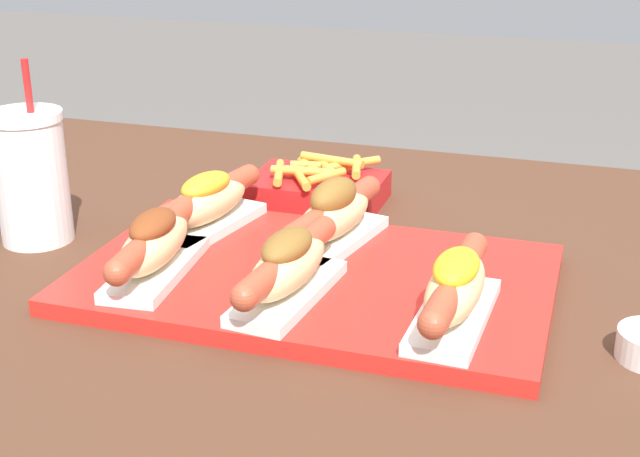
{
  "coord_description": "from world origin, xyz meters",
  "views": [
    {
      "loc": [
        0.22,
        -0.86,
        1.16
      ],
      "look_at": [
        -0.04,
        -0.04,
        0.82
      ],
      "focal_mm": 50.0,
      "sensor_mm": 36.0,
      "label": 1
    }
  ],
  "objects_px": {
    "hot_dog_0": "(154,244)",
    "hot_dog_4": "(333,215)",
    "hot_dog_3": "(207,203)",
    "drink_cup": "(31,177)",
    "hot_dog_2": "(455,289)",
    "hot_dog_1": "(288,267)",
    "serving_tray": "(314,279)",
    "fries_basket": "(318,188)"
  },
  "relations": [
    {
      "from": "hot_dog_1",
      "to": "hot_dog_4",
      "type": "bearing_deg",
      "value": 88.89
    },
    {
      "from": "hot_dog_4",
      "to": "hot_dog_2",
      "type": "bearing_deg",
      "value": -41.41
    },
    {
      "from": "hot_dog_1",
      "to": "hot_dog_2",
      "type": "relative_size",
      "value": 1.0
    },
    {
      "from": "hot_dog_4",
      "to": "hot_dog_1",
      "type": "bearing_deg",
      "value": -91.11
    },
    {
      "from": "serving_tray",
      "to": "hot_dog_0",
      "type": "distance_m",
      "value": 0.17
    },
    {
      "from": "hot_dog_4",
      "to": "fries_basket",
      "type": "bearing_deg",
      "value": 113.48
    },
    {
      "from": "hot_dog_0",
      "to": "hot_dog_1",
      "type": "height_order",
      "value": "hot_dog_1"
    },
    {
      "from": "hot_dog_0",
      "to": "fries_basket",
      "type": "distance_m",
      "value": 0.31
    },
    {
      "from": "hot_dog_2",
      "to": "hot_dog_4",
      "type": "height_order",
      "value": "hot_dog_4"
    },
    {
      "from": "hot_dog_3",
      "to": "hot_dog_4",
      "type": "height_order",
      "value": "hot_dog_4"
    },
    {
      "from": "hot_dog_0",
      "to": "hot_dog_2",
      "type": "xyz_separation_m",
      "value": [
        0.31,
        -0.01,
        0.0
      ]
    },
    {
      "from": "hot_dog_2",
      "to": "drink_cup",
      "type": "height_order",
      "value": "drink_cup"
    },
    {
      "from": "hot_dog_1",
      "to": "hot_dog_2",
      "type": "height_order",
      "value": "hot_dog_1"
    },
    {
      "from": "hot_dog_2",
      "to": "drink_cup",
      "type": "bearing_deg",
      "value": 170.05
    },
    {
      "from": "hot_dog_3",
      "to": "hot_dog_4",
      "type": "distance_m",
      "value": 0.15
    },
    {
      "from": "hot_dog_4",
      "to": "serving_tray",
      "type": "bearing_deg",
      "value": -88.71
    },
    {
      "from": "drink_cup",
      "to": "fries_basket",
      "type": "relative_size",
      "value": 1.26
    },
    {
      "from": "hot_dog_4",
      "to": "drink_cup",
      "type": "xyz_separation_m",
      "value": [
        -0.35,
        -0.05,
        0.03
      ]
    },
    {
      "from": "hot_dog_4",
      "to": "hot_dog_3",
      "type": "bearing_deg",
      "value": -179.3
    },
    {
      "from": "hot_dog_3",
      "to": "hot_dog_1",
      "type": "bearing_deg",
      "value": -43.26
    },
    {
      "from": "hot_dog_2",
      "to": "fries_basket",
      "type": "xyz_separation_m",
      "value": [
        -0.23,
        0.31,
        -0.03
      ]
    },
    {
      "from": "hot_dog_3",
      "to": "hot_dog_2",
      "type": "bearing_deg",
      "value": -24.02
    },
    {
      "from": "hot_dog_1",
      "to": "drink_cup",
      "type": "xyz_separation_m",
      "value": [
        -0.35,
        0.09,
        0.03
      ]
    },
    {
      "from": "hot_dog_4",
      "to": "drink_cup",
      "type": "height_order",
      "value": "drink_cup"
    },
    {
      "from": "serving_tray",
      "to": "drink_cup",
      "type": "height_order",
      "value": "drink_cup"
    },
    {
      "from": "serving_tray",
      "to": "hot_dog_3",
      "type": "bearing_deg",
      "value": 154.92
    },
    {
      "from": "serving_tray",
      "to": "hot_dog_2",
      "type": "height_order",
      "value": "hot_dog_2"
    },
    {
      "from": "serving_tray",
      "to": "hot_dog_3",
      "type": "relative_size",
      "value": 2.43
    },
    {
      "from": "hot_dog_3",
      "to": "drink_cup",
      "type": "xyz_separation_m",
      "value": [
        -0.2,
        -0.05,
        0.03
      ]
    },
    {
      "from": "serving_tray",
      "to": "hot_dog_3",
      "type": "xyz_separation_m",
      "value": [
        -0.15,
        0.07,
        0.04
      ]
    },
    {
      "from": "drink_cup",
      "to": "fries_basket",
      "type": "xyz_separation_m",
      "value": [
        0.28,
        0.22,
        -0.06
      ]
    },
    {
      "from": "hot_dog_4",
      "to": "drink_cup",
      "type": "distance_m",
      "value": 0.35
    },
    {
      "from": "serving_tray",
      "to": "hot_dog_4",
      "type": "bearing_deg",
      "value": 91.29
    },
    {
      "from": "hot_dog_3",
      "to": "fries_basket",
      "type": "height_order",
      "value": "hot_dog_3"
    },
    {
      "from": "hot_dog_0",
      "to": "hot_dog_1",
      "type": "xyz_separation_m",
      "value": [
        0.15,
        -0.01,
        0.0
      ]
    },
    {
      "from": "hot_dog_0",
      "to": "drink_cup",
      "type": "bearing_deg",
      "value": 158.09
    },
    {
      "from": "hot_dog_0",
      "to": "hot_dog_2",
      "type": "height_order",
      "value": "same"
    },
    {
      "from": "serving_tray",
      "to": "hot_dog_1",
      "type": "relative_size",
      "value": 2.4
    },
    {
      "from": "hot_dog_3",
      "to": "drink_cup",
      "type": "relative_size",
      "value": 0.93
    },
    {
      "from": "hot_dog_0",
      "to": "hot_dog_4",
      "type": "xyz_separation_m",
      "value": [
        0.15,
        0.13,
        0.0
      ]
    },
    {
      "from": "hot_dog_1",
      "to": "hot_dog_2",
      "type": "xyz_separation_m",
      "value": [
        0.16,
        0.0,
        -0.0
      ]
    },
    {
      "from": "drink_cup",
      "to": "fries_basket",
      "type": "bearing_deg",
      "value": 38.57
    }
  ]
}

